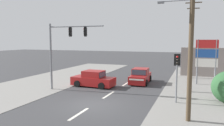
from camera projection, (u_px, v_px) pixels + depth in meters
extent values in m
plane|color=#3A3A3D|center=(93.00, 105.00, 15.31)|extent=(140.00, 140.00, 0.00)
cube|color=silver|center=(79.00, 114.00, 13.45)|extent=(0.20, 2.40, 0.01)
cube|color=silver|center=(108.00, 95.00, 18.10)|extent=(0.20, 2.40, 0.01)
cube|color=silver|center=(126.00, 84.00, 22.76)|extent=(0.20, 2.40, 0.01)
cube|color=gray|center=(34.00, 85.00, 22.00)|extent=(8.00, 40.00, 0.02)
cylinder|color=#4C3D2B|center=(191.00, 30.00, 11.73)|extent=(0.26, 0.26, 10.14)
cylinder|color=#4C3D2B|center=(191.00, 29.00, 18.57)|extent=(0.26, 0.26, 10.99)
cylinder|color=slate|center=(176.00, 1.00, 18.81)|extent=(2.60, 0.17, 0.09)
cube|color=#595B60|center=(161.00, 3.00, 19.31)|extent=(0.57, 0.30, 0.18)
cylinder|color=#4C3D2B|center=(192.00, 39.00, 25.69)|extent=(0.26, 0.26, 9.30)
cube|color=#4C3D2B|center=(194.00, 3.00, 25.25)|extent=(1.80, 0.12, 0.11)
cube|color=#4C3D2B|center=(193.00, 8.00, 25.32)|extent=(1.40, 0.12, 0.10)
cylinder|color=slate|center=(51.00, 57.00, 19.90)|extent=(0.18, 0.18, 6.00)
cylinder|color=slate|center=(76.00, 26.00, 18.73)|extent=(5.20, 0.16, 0.11)
cube|color=black|center=(70.00, 32.00, 18.96)|extent=(0.20, 0.26, 0.68)
cube|color=black|center=(70.00, 32.00, 18.96)|extent=(0.04, 0.44, 0.84)
sphere|color=red|center=(69.00, 29.00, 18.98)|extent=(0.13, 0.13, 0.13)
sphere|color=black|center=(69.00, 32.00, 19.00)|extent=(0.13, 0.13, 0.13)
sphere|color=black|center=(69.00, 34.00, 19.02)|extent=(0.13, 0.13, 0.13)
cube|color=black|center=(85.00, 32.00, 18.46)|extent=(0.20, 0.26, 0.68)
cube|color=black|center=(85.00, 32.00, 18.46)|extent=(0.04, 0.44, 0.84)
sphere|color=red|center=(84.00, 29.00, 18.48)|extent=(0.13, 0.13, 0.13)
sphere|color=black|center=(84.00, 32.00, 18.50)|extent=(0.13, 0.13, 0.13)
sphere|color=black|center=(84.00, 34.00, 18.53)|extent=(0.13, 0.13, 0.13)
cylinder|color=slate|center=(176.00, 84.00, 15.68)|extent=(0.12, 0.12, 2.80)
cube|color=black|center=(177.00, 60.00, 15.49)|extent=(0.28, 0.23, 0.68)
cube|color=black|center=(177.00, 60.00, 15.49)|extent=(0.44, 0.09, 0.84)
sphere|color=red|center=(177.00, 57.00, 15.36)|extent=(0.13, 0.13, 0.13)
sphere|color=black|center=(177.00, 60.00, 15.38)|extent=(0.13, 0.13, 0.13)
sphere|color=black|center=(177.00, 63.00, 15.40)|extent=(0.13, 0.13, 0.13)
cylinder|color=slate|center=(197.00, 62.00, 22.23)|extent=(0.16, 0.16, 4.60)
cylinder|color=slate|center=(216.00, 63.00, 21.64)|extent=(0.16, 0.16, 4.60)
cube|color=red|center=(207.00, 44.00, 21.74)|extent=(2.10, 0.14, 0.84)
cube|color=#1E4793|center=(207.00, 53.00, 21.84)|extent=(2.10, 0.14, 0.84)
cube|color=silver|center=(206.00, 63.00, 21.94)|extent=(2.10, 0.14, 0.84)
cube|color=maroon|center=(93.00, 81.00, 21.36)|extent=(4.27, 1.88, 0.80)
cube|color=maroon|center=(94.00, 74.00, 21.27)|extent=(1.97, 1.64, 0.62)
cube|color=#384756|center=(85.00, 73.00, 21.65)|extent=(0.12, 1.44, 0.53)
cube|color=#384756|center=(103.00, 74.00, 20.89)|extent=(0.12, 1.41, 0.50)
cube|color=white|center=(75.00, 78.00, 22.17)|extent=(0.10, 1.45, 0.14)
cylinder|color=black|center=(77.00, 84.00, 21.12)|extent=(0.65, 0.22, 0.64)
cylinder|color=black|center=(86.00, 81.00, 22.67)|extent=(0.65, 0.22, 0.64)
cylinder|color=black|center=(101.00, 86.00, 20.10)|extent=(0.65, 0.22, 0.64)
cylinder|color=black|center=(109.00, 83.00, 21.66)|extent=(0.65, 0.22, 0.64)
cube|color=maroon|center=(140.00, 78.00, 23.08)|extent=(1.87, 4.27, 0.80)
cube|color=maroon|center=(141.00, 71.00, 23.05)|extent=(1.64, 1.96, 0.62)
cube|color=#384756|center=(139.00, 73.00, 22.14)|extent=(1.44, 0.12, 0.53)
cube|color=#384756|center=(142.00, 70.00, 23.97)|extent=(1.41, 0.12, 0.50)
cube|color=white|center=(136.00, 80.00, 21.06)|extent=(1.45, 0.10, 0.14)
cylinder|color=black|center=(146.00, 83.00, 21.61)|extent=(0.22, 0.65, 0.64)
cylinder|color=black|center=(130.00, 82.00, 22.14)|extent=(0.22, 0.65, 0.64)
cylinder|color=black|center=(150.00, 78.00, 24.07)|extent=(0.22, 0.65, 0.64)
cylinder|color=black|center=(135.00, 78.00, 24.60)|extent=(0.22, 0.65, 0.64)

